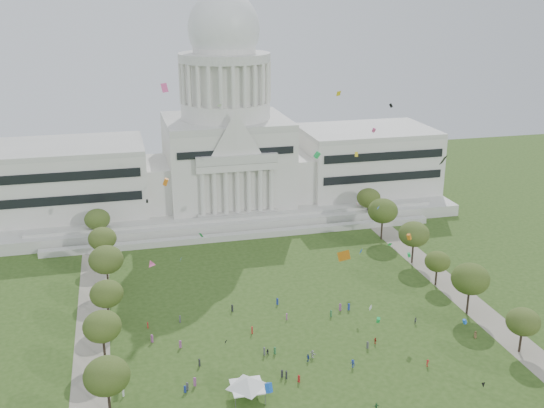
% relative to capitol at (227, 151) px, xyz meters
% --- Properties ---
extents(ground, '(400.00, 400.00, 0.00)m').
position_rel_capitol_xyz_m(ground, '(0.00, -113.59, -22.30)').
color(ground, '#2D4917').
rests_on(ground, ground).
extents(capitol, '(160.00, 64.50, 91.30)m').
position_rel_capitol_xyz_m(capitol, '(0.00, 0.00, 0.00)').
color(capitol, beige).
rests_on(capitol, ground).
extents(path_left, '(8.00, 160.00, 0.04)m').
position_rel_capitol_xyz_m(path_left, '(-48.00, -83.59, -22.28)').
color(path_left, gray).
rests_on(path_left, ground).
extents(path_right, '(8.00, 160.00, 0.04)m').
position_rel_capitol_xyz_m(path_right, '(48.00, -83.59, -22.28)').
color(path_right, gray).
rests_on(path_right, ground).
extents(row_tree_l_1, '(8.86, 8.86, 12.59)m').
position_rel_capitol_xyz_m(row_tree_l_1, '(-44.07, -116.55, -13.34)').
color(row_tree_l_1, black).
rests_on(row_tree_l_1, ground).
extents(row_tree_r_1, '(7.58, 7.58, 10.78)m').
position_rel_capitol_xyz_m(row_tree_r_1, '(46.22, -115.34, -14.64)').
color(row_tree_r_1, black).
rests_on(row_tree_r_1, ground).
extents(row_tree_l_2, '(8.42, 8.42, 11.97)m').
position_rel_capitol_xyz_m(row_tree_l_2, '(-45.04, -96.29, -13.79)').
color(row_tree_l_2, black).
rests_on(row_tree_l_2, ground).
extents(row_tree_r_2, '(9.55, 9.55, 13.58)m').
position_rel_capitol_xyz_m(row_tree_r_2, '(44.17, -96.15, -12.64)').
color(row_tree_r_2, black).
rests_on(row_tree_r_2, ground).
extents(row_tree_l_3, '(8.12, 8.12, 11.55)m').
position_rel_capitol_xyz_m(row_tree_l_3, '(-44.09, -79.67, -14.09)').
color(row_tree_l_3, black).
rests_on(row_tree_l_3, ground).
extents(row_tree_r_3, '(7.01, 7.01, 9.98)m').
position_rel_capitol_xyz_m(row_tree_r_3, '(44.40, -79.10, -15.21)').
color(row_tree_r_3, black).
rests_on(row_tree_r_3, ground).
extents(row_tree_l_4, '(9.29, 9.29, 13.21)m').
position_rel_capitol_xyz_m(row_tree_l_4, '(-44.08, -61.17, -12.90)').
color(row_tree_l_4, black).
rests_on(row_tree_l_4, ground).
extents(row_tree_r_4, '(9.19, 9.19, 13.06)m').
position_rel_capitol_xyz_m(row_tree_r_4, '(44.76, -63.55, -13.01)').
color(row_tree_r_4, black).
rests_on(row_tree_r_4, ground).
extents(row_tree_l_5, '(8.33, 8.33, 11.85)m').
position_rel_capitol_xyz_m(row_tree_l_5, '(-45.22, -42.58, -13.88)').
color(row_tree_l_5, black).
rests_on(row_tree_l_5, ground).
extents(row_tree_r_5, '(9.82, 9.82, 13.96)m').
position_rel_capitol_xyz_m(row_tree_r_5, '(43.49, -43.40, -12.37)').
color(row_tree_r_5, black).
rests_on(row_tree_r_5, ground).
extents(row_tree_l_6, '(8.19, 8.19, 11.64)m').
position_rel_capitol_xyz_m(row_tree_l_6, '(-46.87, -24.45, -14.02)').
color(row_tree_l_6, black).
rests_on(row_tree_l_6, ground).
extents(row_tree_r_6, '(8.42, 8.42, 11.97)m').
position_rel_capitol_xyz_m(row_tree_r_6, '(45.96, -25.46, -13.79)').
color(row_tree_r_6, black).
rests_on(row_tree_r_6, ground).
extents(event_tent, '(9.11, 9.11, 5.01)m').
position_rel_capitol_xyz_m(event_tent, '(-17.29, -117.47, -18.41)').
color(event_tent, '#4C4C4C').
rests_on(event_tent, ground).
extents(person_0, '(0.95, 1.07, 1.84)m').
position_rel_capitol_xyz_m(person_0, '(39.75, -107.51, -21.37)').
color(person_0, olive).
rests_on(person_0, ground).
extents(person_2, '(0.94, 0.70, 1.74)m').
position_rel_capitol_xyz_m(person_2, '(29.19, -97.85, -21.43)').
color(person_2, '#4C4C51').
rests_on(person_2, ground).
extents(person_3, '(1.19, 1.38, 1.90)m').
position_rel_capitol_xyz_m(person_3, '(7.23, -112.10, -21.34)').
color(person_3, navy).
rests_on(person_3, ground).
extents(person_4, '(0.83, 1.18, 1.83)m').
position_rel_capitol_xyz_m(person_4, '(-1.50, -107.45, -21.38)').
color(person_4, navy).
rests_on(person_4, ground).
extents(person_5, '(1.42, 1.82, 1.84)m').
position_rel_capitol_xyz_m(person_5, '(-0.05, -106.24, -21.37)').
color(person_5, silver).
rests_on(person_5, ground).
extents(person_8, '(0.84, 0.74, 1.47)m').
position_rel_capitol_xyz_m(person_8, '(-9.56, -102.74, -21.56)').
color(person_8, '#26262B').
rests_on(person_8, ground).
extents(person_9, '(1.23, 1.14, 1.72)m').
position_rel_capitol_xyz_m(person_9, '(23.20, -115.81, -21.44)').
color(person_9, '#B21E1E').
rests_on(person_9, ground).
extents(person_10, '(0.84, 1.10, 1.66)m').
position_rel_capitol_xyz_m(person_10, '(15.82, -104.23, -21.46)').
color(person_10, '#B21E1E').
rests_on(person_10, ground).
extents(person_11, '(1.42, 0.66, 1.49)m').
position_rel_capitol_xyz_m(person_11, '(6.41, -127.14, -21.55)').
color(person_11, '#33723F').
rests_on(person_11, ground).
extents(distant_crowd, '(57.63, 35.30, 1.94)m').
position_rel_capitol_xyz_m(distant_crowd, '(-12.69, -97.42, -21.40)').
color(distant_crowd, silver).
rests_on(distant_crowd, ground).
extents(kite_swarm, '(93.50, 98.25, 55.31)m').
position_rel_capitol_xyz_m(kite_swarm, '(-0.57, -107.02, 7.29)').
color(kite_swarm, black).
rests_on(kite_swarm, ground).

